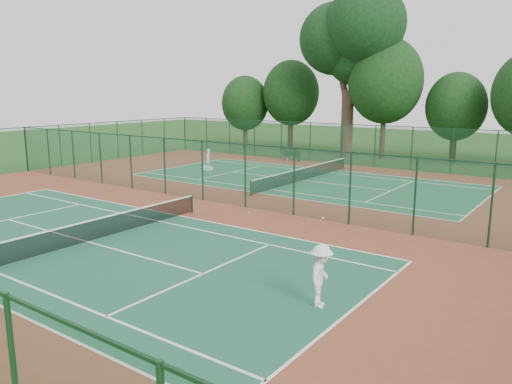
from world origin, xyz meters
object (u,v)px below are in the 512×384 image
bench (292,155)px  trash_bin (286,156)px  player_far (208,158)px  kit_bag (207,168)px  player_near (321,276)px  big_tree (352,37)px

bench → trash_bin: bearing=164.0°
player_far → kit_bag: bearing=15.6°
player_near → bench: player_near is taller
player_near → trash_bin: (-17.57, 26.10, -0.53)m
player_far → bench: 8.28m
player_far → big_tree: size_ratio=0.10×
trash_bin → big_tree: (3.51, 5.56, 10.66)m
trash_bin → bench: size_ratio=0.52×
kit_bag → bench: bearing=69.3°
player_far → trash_bin: 8.06m
player_far → player_near: bearing=26.2°
trash_bin → player_far: bearing=-111.1°
trash_bin → kit_bag: trash_bin is taller
player_near → big_tree: size_ratio=0.12×
bench → big_tree: (2.87, 5.58, 10.59)m
bench → big_tree: size_ratio=0.10×
kit_bag → trash_bin: bearing=73.3°
player_far → bench: size_ratio=0.94×
player_near → bench: bearing=17.2°
bench → big_tree: 12.31m
player_near → kit_bag: 26.41m
big_tree → player_far: bearing=-116.1°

